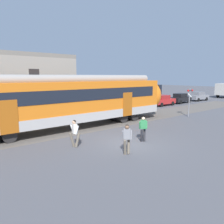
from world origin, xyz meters
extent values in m
plane|color=#515156|center=(0.00, 0.00, 0.00)|extent=(160.00, 160.00, 0.00)
cube|color=#B2ADA8|center=(-1.04, 5.95, 1.05)|extent=(18.00, 3.06, 0.70)
cube|color=orange|center=(-1.04, 5.95, 2.60)|extent=(18.00, 3.00, 2.40)
cube|color=black|center=(-1.04, 4.43, 2.80)|extent=(16.56, 0.03, 0.90)
cube|color=#AC5413|center=(3.91, 4.43, 1.75)|extent=(1.10, 0.04, 2.10)
cube|color=#AC5413|center=(-5.99, 4.43, 1.75)|extent=(1.10, 0.04, 2.10)
cylinder|color=gray|center=(-1.04, 5.95, 3.98)|extent=(17.64, 0.70, 0.70)
cube|color=black|center=(-3.74, 5.95, 4.53)|extent=(0.70, 0.12, 0.40)
cylinder|color=black|center=(5.24, 5.95, 0.45)|extent=(0.90, 2.40, 0.90)
cylinder|color=black|center=(3.84, 5.95, 0.45)|extent=(0.90, 2.40, 0.90)
cylinder|color=black|center=(-5.92, 5.95, 0.45)|extent=(0.90, 2.40, 0.90)
ellipsoid|color=orange|center=(8.51, 5.95, 2.25)|extent=(1.80, 2.85, 2.95)
cube|color=black|center=(8.86, 5.95, 2.85)|extent=(0.40, 2.40, 1.00)
cylinder|color=#6B6051|center=(-3.21, 1.65, 0.43)|extent=(0.38, 0.22, 0.87)
cylinder|color=#6B6051|center=(-2.97, 1.42, 0.43)|extent=(0.38, 0.22, 0.87)
cube|color=silver|center=(-3.09, 1.54, 1.14)|extent=(0.30, 0.40, 0.56)
cylinder|color=silver|center=(-3.05, 1.30, 1.09)|extent=(0.26, 0.14, 0.52)
cylinder|color=silver|center=(-3.12, 1.77, 1.09)|extent=(0.26, 0.14, 0.52)
sphere|color=tan|center=(-3.11, 1.54, 1.53)|extent=(0.22, 0.22, 0.22)
sphere|color=black|center=(-3.09, 1.54, 1.56)|extent=(0.20, 0.20, 0.20)
cylinder|color=#6B6051|center=(-1.66, -1.37, 0.43)|extent=(0.36, 0.35, 0.87)
cylinder|color=#6B6051|center=(-1.34, -1.31, 0.43)|extent=(0.36, 0.35, 0.87)
cube|color=gray|center=(-1.50, -1.34, 1.14)|extent=(0.42, 0.43, 0.56)
cylinder|color=gray|center=(-1.29, -1.44, 1.09)|extent=(0.24, 0.24, 0.52)
cylinder|color=gray|center=(-1.71, -1.24, 1.09)|extent=(0.24, 0.24, 0.52)
sphere|color=brown|center=(-1.52, -1.35, 1.53)|extent=(0.22, 0.22, 0.22)
sphere|color=black|center=(-1.50, -1.34, 1.56)|extent=(0.20, 0.20, 0.20)
cube|color=black|center=(-1.37, -1.22, 1.16)|extent=(0.31, 0.31, 0.40)
cylinder|color=#28282D|center=(0.78, -0.28, 0.43)|extent=(0.36, 0.35, 0.87)
cylinder|color=#28282D|center=(1.11, -0.22, 0.43)|extent=(0.36, 0.35, 0.87)
cube|color=#2D7F47|center=(0.94, -0.25, 1.14)|extent=(0.42, 0.43, 0.56)
cylinder|color=#2D7F47|center=(1.15, -0.36, 1.09)|extent=(0.24, 0.23, 0.52)
cylinder|color=#2D7F47|center=(0.73, -0.15, 1.09)|extent=(0.24, 0.23, 0.52)
sphere|color=beige|center=(0.93, -0.27, 1.53)|extent=(0.22, 0.22, 0.22)
sphere|color=black|center=(0.94, -0.25, 1.56)|extent=(0.20, 0.20, 0.20)
cube|color=#B7BABF|center=(11.47, 10.31, 0.64)|extent=(4.09, 1.87, 0.68)
cube|color=#A1A3A8|center=(11.32, 10.30, 1.26)|extent=(1.98, 1.55, 0.56)
cube|color=black|center=(12.26, 10.36, 1.22)|extent=(0.20, 1.37, 0.48)
cylinder|color=black|center=(12.66, 11.16, 0.30)|extent=(0.61, 0.23, 0.60)
cylinder|color=black|center=(12.75, 9.60, 0.30)|extent=(0.61, 0.23, 0.60)
cylinder|color=black|center=(10.18, 11.02, 0.30)|extent=(0.61, 0.23, 0.60)
cylinder|color=black|center=(10.27, 9.46, 0.30)|extent=(0.61, 0.23, 0.60)
cube|color=#B22323|center=(16.14, 10.06, 0.64)|extent=(4.01, 1.67, 0.68)
cube|color=maroon|center=(15.99, 10.06, 1.26)|extent=(1.91, 1.45, 0.56)
cube|color=black|center=(16.94, 10.06, 1.22)|extent=(0.13, 1.37, 0.48)
cylinder|color=black|center=(17.38, 10.83, 0.30)|extent=(0.60, 0.20, 0.60)
cylinder|color=black|center=(17.37, 9.27, 0.30)|extent=(0.60, 0.20, 0.60)
cylinder|color=black|center=(14.90, 10.85, 0.30)|extent=(0.60, 0.20, 0.60)
cylinder|color=black|center=(14.89, 9.29, 0.30)|extent=(0.60, 0.20, 0.60)
cube|color=black|center=(20.80, 10.22, 0.64)|extent=(4.08, 1.84, 0.68)
cube|color=black|center=(20.65, 10.21, 1.26)|extent=(1.97, 1.53, 0.56)
cube|color=black|center=(21.60, 10.26, 1.22)|extent=(0.19, 1.37, 0.48)
cylinder|color=black|center=(22.00, 11.06, 0.30)|extent=(0.61, 0.23, 0.60)
cylinder|color=black|center=(22.07, 9.50, 0.30)|extent=(0.61, 0.23, 0.60)
cylinder|color=black|center=(19.52, 10.93, 0.30)|extent=(0.61, 0.23, 0.60)
cylinder|color=black|center=(19.60, 9.38, 0.30)|extent=(0.61, 0.23, 0.60)
cube|color=gray|center=(26.22, 10.27, 0.64)|extent=(4.07, 1.83, 0.68)
cube|color=slate|center=(26.07, 10.28, 1.26)|extent=(1.97, 1.53, 0.56)
cube|color=black|center=(27.02, 10.23, 1.22)|extent=(0.18, 1.37, 0.48)
cylinder|color=black|center=(27.50, 10.99, 0.30)|extent=(0.61, 0.23, 0.60)
cylinder|color=black|center=(27.42, 9.43, 0.30)|extent=(0.61, 0.23, 0.60)
cylinder|color=black|center=(25.02, 11.11, 0.30)|extent=(0.61, 0.23, 0.60)
cylinder|color=black|center=(24.94, 9.55, 0.30)|extent=(0.61, 0.23, 0.60)
cube|color=#BCB7AD|center=(34.86, 9.80, 1.72)|extent=(3.68, 2.15, 2.20)
cylinder|color=black|center=(34.40, 10.77, 0.42)|extent=(0.85, 0.28, 0.84)
cylinder|color=gray|center=(11.24, 2.85, 1.50)|extent=(0.11, 0.11, 3.00)
cube|color=black|center=(11.24, 2.85, 2.75)|extent=(0.80, 0.10, 0.10)
sphere|color=red|center=(10.86, 2.79, 2.75)|extent=(0.20, 0.20, 0.20)
sphere|color=red|center=(11.62, 2.79, 2.75)|extent=(0.20, 0.20, 0.20)
cube|color=white|center=(11.24, 2.82, 2.25)|extent=(0.72, 0.03, 0.48)
camera|label=1|loc=(-9.31, -9.70, 4.22)|focal=35.00mm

